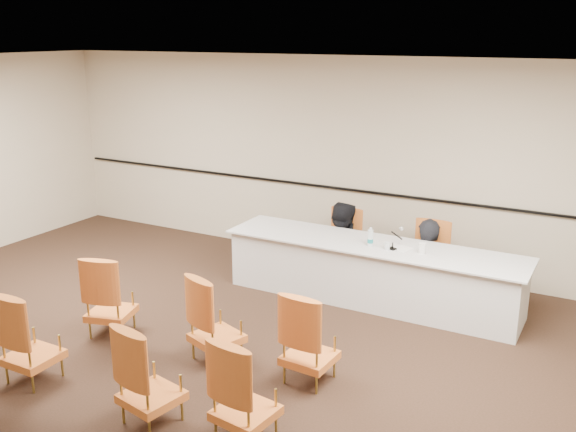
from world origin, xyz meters
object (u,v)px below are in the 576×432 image
at_px(aud_chair_front_mid, 216,318).
at_px(microphone, 393,239).
at_px(panelist_main, 426,277).
at_px(aud_chair_back_right, 245,389).
at_px(drinking_glass, 387,246).
at_px(aud_chair_back_left, 31,336).
at_px(coffee_cup, 422,248).
at_px(aud_chair_back_mid, 150,374).
at_px(panelist_second, 340,258).
at_px(panelist_second_chair, 340,245).
at_px(aud_chair_front_right, 310,337).
at_px(water_bottle, 370,237).
at_px(panel_table, 372,272).
at_px(aud_chair_front_left, 110,294).
at_px(panelist_main_chair, 427,259).

bearing_deg(aud_chair_front_mid, microphone, 81.23).
distance_m(panelist_main, aud_chair_back_right, 3.81).
xyz_separation_m(drinking_glass, aud_chair_back_left, (-2.42, -3.28, -0.34)).
bearing_deg(panelist_main, aud_chair_back_right, 81.54).
bearing_deg(coffee_cup, panelist_main, 99.93).
bearing_deg(aud_chair_back_mid, panelist_second, 100.83).
bearing_deg(panelist_second_chair, aud_chair_front_right, -71.85).
bearing_deg(aud_chair_back_right, water_bottle, 100.00).
bearing_deg(aud_chair_back_left, panelist_main, 55.25).
distance_m(aud_chair_front_mid, aud_chair_back_mid, 1.21).
relative_size(panel_table, panelist_second_chair, 4.02).
height_order(coffee_cup, aud_chair_back_right, aud_chair_back_right).
distance_m(coffee_cup, aud_chair_front_mid, 2.63).
height_order(aud_chair_front_mid, aud_chair_back_mid, same).
distance_m(panelist_second, aud_chair_back_left, 4.25).
xyz_separation_m(aud_chair_front_mid, aud_chair_front_right, (1.04, 0.09, 0.00)).
xyz_separation_m(aud_chair_front_right, aud_chair_back_right, (-0.04, -1.10, 0.00)).
bearing_deg(panelist_second_chair, water_bottle, -43.83).
height_order(aud_chair_front_right, aud_chair_back_left, same).
height_order(drinking_glass, aud_chair_back_left, aud_chair_back_left).
height_order(water_bottle, aud_chair_back_left, water_bottle).
bearing_deg(aud_chair_front_mid, aud_chair_back_mid, -63.79).
distance_m(panel_table, aud_chair_front_left, 3.20).
distance_m(microphone, aud_chair_back_right, 3.16).
xyz_separation_m(aud_chair_back_left, aud_chair_back_mid, (1.49, 0.01, 0.00)).
height_order(panel_table, drinking_glass, drinking_glass).
bearing_deg(panelist_second, microphone, 137.65).
bearing_deg(panelist_second, water_bottle, 127.61).
xyz_separation_m(drinking_glass, aud_chair_back_mid, (-0.94, -3.28, -0.34)).
relative_size(panelist_second_chair, drinking_glass, 9.50).
relative_size(panelist_second, aud_chair_front_right, 1.70).
xyz_separation_m(aud_chair_back_left, aud_chair_back_right, (2.34, 0.19, 0.00)).
height_order(panelist_main, aud_chair_front_left, panelist_main).
relative_size(panelist_main, water_bottle, 6.70).
relative_size(panelist_second, water_bottle, 6.80).
relative_size(panel_table, aud_chair_front_mid, 4.02).
height_order(panel_table, panelist_second, panelist_second).
relative_size(panelist_main, microphone, 5.93).
relative_size(coffee_cup, aud_chair_back_left, 0.14).
xyz_separation_m(drinking_glass, aud_chair_back_right, (-0.08, -3.09, -0.34)).
height_order(panel_table, coffee_cup, coffee_cup).
xyz_separation_m(water_bottle, aud_chair_front_mid, (-0.85, -2.11, -0.41)).
bearing_deg(microphone, panelist_main_chair, 92.30).
height_order(panel_table, panelist_main, panelist_main).
xyz_separation_m(drinking_glass, coffee_cup, (0.42, 0.06, 0.02)).
distance_m(coffee_cup, aud_chair_front_left, 3.66).
distance_m(drinking_glass, aud_chair_front_right, 2.02).
bearing_deg(aud_chair_back_mid, aud_chair_front_right, 66.15).
bearing_deg(aud_chair_front_mid, panelist_second, 106.15).
xyz_separation_m(coffee_cup, aud_chair_front_mid, (-1.50, -2.14, -0.36)).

